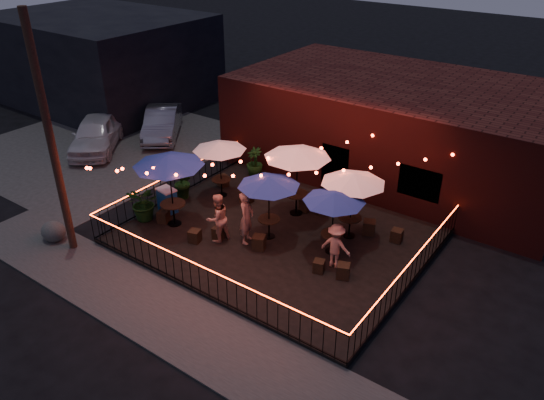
% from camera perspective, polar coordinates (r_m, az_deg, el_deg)
% --- Properties ---
extents(ground, '(110.00, 110.00, 0.00)m').
position_cam_1_polar(ground, '(17.66, -3.26, -7.03)').
color(ground, black).
rests_on(ground, ground).
extents(patio, '(10.00, 8.00, 0.15)m').
position_cam_1_polar(patio, '(18.94, 0.52, -3.99)').
color(patio, black).
rests_on(patio, ground).
extents(sidewalk, '(18.00, 2.50, 0.05)m').
position_cam_1_polar(sidewalk, '(15.82, -10.79, -12.43)').
color(sidewalk, '#3E3C39').
rests_on(sidewalk, ground).
extents(parking_lot, '(11.00, 12.00, 0.02)m').
position_cam_1_polar(parking_lot, '(27.93, -17.60, 5.69)').
color(parking_lot, '#3E3C39').
rests_on(parking_lot, ground).
extents(brick_building, '(14.00, 8.00, 4.00)m').
position_cam_1_polar(brick_building, '(24.04, 13.71, 7.66)').
color(brick_building, '#3E1310').
rests_on(brick_building, ground).
extents(background_building, '(12.00, 9.00, 5.00)m').
position_cam_1_polar(background_building, '(34.65, -17.97, 14.34)').
color(background_building, black).
rests_on(background_building, ground).
extents(utility_pole, '(0.26, 0.26, 8.00)m').
position_cam_1_polar(utility_pole, '(17.98, -22.69, 5.90)').
color(utility_pole, '#342015').
rests_on(utility_pole, ground).
extents(fence_front, '(10.00, 0.04, 1.04)m').
position_cam_1_polar(fence_front, '(16.08, -7.81, -8.44)').
color(fence_front, black).
rests_on(fence_front, patio).
extents(fence_left, '(0.04, 8.00, 1.04)m').
position_cam_1_polar(fence_left, '(21.53, -10.41, 1.60)').
color(fence_left, black).
rests_on(fence_left, patio).
extents(fence_right, '(0.04, 8.00, 1.04)m').
position_cam_1_polar(fence_right, '(16.74, 14.77, -7.55)').
color(fence_right, black).
rests_on(fence_right, patio).
extents(festoon_lights, '(10.02, 8.72, 1.32)m').
position_cam_1_polar(festoon_lights, '(18.07, -2.61, 3.15)').
color(festoon_lights, red).
rests_on(festoon_lights, ground).
extents(cafe_table_0, '(2.67, 2.67, 2.77)m').
position_cam_1_polar(cafe_table_0, '(18.72, -11.09, 4.11)').
color(cafe_table_0, black).
rests_on(cafe_table_0, patio).
extents(cafe_table_1, '(2.13, 2.13, 2.32)m').
position_cam_1_polar(cafe_table_1, '(20.70, -5.67, 5.72)').
color(cafe_table_1, black).
rests_on(cafe_table_1, patio).
extents(cafe_table_2, '(2.14, 2.14, 2.36)m').
position_cam_1_polar(cafe_table_2, '(17.75, -0.34, 1.92)').
color(cafe_table_2, black).
rests_on(cafe_table_2, patio).
extents(cafe_table_3, '(3.24, 3.24, 2.72)m').
position_cam_1_polar(cafe_table_3, '(19.13, 2.76, 5.04)').
color(cafe_table_3, black).
rests_on(cafe_table_3, patio).
extents(cafe_table_4, '(2.56, 2.56, 2.26)m').
position_cam_1_polar(cafe_table_4, '(17.09, 6.72, 0.24)').
color(cafe_table_4, black).
rests_on(cafe_table_4, patio).
extents(cafe_table_5, '(2.24, 2.24, 2.45)m').
position_cam_1_polar(cafe_table_5, '(17.96, 8.75, 2.21)').
color(cafe_table_5, black).
rests_on(cafe_table_5, patio).
extents(bistro_chair_0, '(0.48, 0.48, 0.46)m').
position_cam_1_polar(bistro_chair_0, '(19.96, -11.60, -1.76)').
color(bistro_chair_0, black).
rests_on(bistro_chair_0, patio).
extents(bistro_chair_1, '(0.46, 0.46, 0.44)m').
position_cam_1_polar(bistro_chair_1, '(18.63, -8.31, -3.85)').
color(bistro_chair_1, black).
rests_on(bistro_chair_1, patio).
extents(bistro_chair_2, '(0.50, 0.50, 0.47)m').
position_cam_1_polar(bistro_chair_2, '(22.25, -5.31, 2.09)').
color(bistro_chair_2, black).
rests_on(bistro_chair_2, patio).
extents(bistro_chair_3, '(0.45, 0.45, 0.50)m').
position_cam_1_polar(bistro_chair_3, '(20.91, -2.74, 0.39)').
color(bistro_chair_3, black).
rests_on(bistro_chair_3, patio).
extents(bistro_chair_4, '(0.39, 0.39, 0.44)m').
position_cam_1_polar(bistro_chair_4, '(18.70, -5.75, -3.55)').
color(bistro_chair_4, black).
rests_on(bistro_chair_4, patio).
extents(bistro_chair_5, '(0.54, 0.54, 0.49)m').
position_cam_1_polar(bistro_chair_5, '(18.05, -1.41, -4.59)').
color(bistro_chair_5, black).
rests_on(bistro_chair_5, patio).
extents(bistro_chair_6, '(0.44, 0.44, 0.48)m').
position_cam_1_polar(bistro_chair_6, '(20.36, 3.65, -0.51)').
color(bistro_chair_6, black).
rests_on(bistro_chair_6, patio).
extents(bistro_chair_7, '(0.52, 0.52, 0.48)m').
position_cam_1_polar(bistro_chair_7, '(20.20, 5.63, -0.85)').
color(bistro_chair_7, black).
rests_on(bistro_chair_7, patio).
extents(bistro_chair_8, '(0.43, 0.43, 0.41)m').
position_cam_1_polar(bistro_chair_8, '(17.07, 5.07, -7.09)').
color(bistro_chair_8, black).
rests_on(bistro_chair_8, patio).
extents(bistro_chair_9, '(0.51, 0.51, 0.47)m').
position_cam_1_polar(bistro_chair_9, '(16.89, 7.67, -7.57)').
color(bistro_chair_9, black).
rests_on(bistro_chair_9, patio).
extents(bistro_chair_10, '(0.56, 0.56, 0.51)m').
position_cam_1_polar(bistro_chair_10, '(19.17, 10.40, -2.91)').
color(bistro_chair_10, black).
rests_on(bistro_chair_10, patio).
extents(bistro_chair_11, '(0.41, 0.41, 0.45)m').
position_cam_1_polar(bistro_chair_11, '(18.97, 13.27, -3.73)').
color(bistro_chair_11, black).
rests_on(bistro_chair_11, patio).
extents(patron_a, '(0.64, 0.80, 1.91)m').
position_cam_1_polar(patron_a, '(18.09, -2.76, -1.89)').
color(patron_a, '#CFB28C').
rests_on(patron_a, patio).
extents(patron_b, '(0.87, 1.01, 1.78)m').
position_cam_1_polar(patron_b, '(18.27, -5.88, -1.94)').
color(patron_b, tan).
rests_on(patron_b, patio).
extents(patron_c, '(1.05, 0.67, 1.54)m').
position_cam_1_polar(patron_c, '(17.05, 6.87, -4.91)').
color(patron_c, tan).
rests_on(patron_c, patio).
extents(potted_shrub_a, '(1.32, 1.17, 1.38)m').
position_cam_1_polar(potted_shrub_a, '(20.06, -13.54, -0.32)').
color(potted_shrub_a, '#113810').
rests_on(potted_shrub_a, patio).
extents(potted_shrub_b, '(0.87, 0.75, 1.41)m').
position_cam_1_polar(potted_shrub_b, '(21.23, -9.54, 1.85)').
color(potted_shrub_b, '#0E350C').
rests_on(potted_shrub_b, patio).
extents(potted_shrub_c, '(0.83, 0.83, 1.26)m').
position_cam_1_polar(potted_shrub_c, '(22.91, -1.90, 4.12)').
color(potted_shrub_c, '#163611').
rests_on(potted_shrub_c, patio).
extents(cooler, '(0.81, 0.64, 0.96)m').
position_cam_1_polar(cooler, '(20.51, -11.21, -0.01)').
color(cooler, '#124BA6').
rests_on(cooler, patio).
extents(boulder, '(0.95, 0.82, 0.71)m').
position_cam_1_polar(boulder, '(20.24, -22.45, -3.15)').
color(boulder, '#454641').
rests_on(boulder, ground).
extents(car_white, '(4.45, 4.89, 1.61)m').
position_cam_1_polar(car_white, '(27.22, -18.41, 6.77)').
color(car_white, silver).
rests_on(car_white, ground).
extents(car_silver, '(4.00, 4.48, 1.48)m').
position_cam_1_polar(car_silver, '(28.02, -11.74, 8.13)').
color(car_silver, '#A3A2AB').
rests_on(car_silver, ground).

